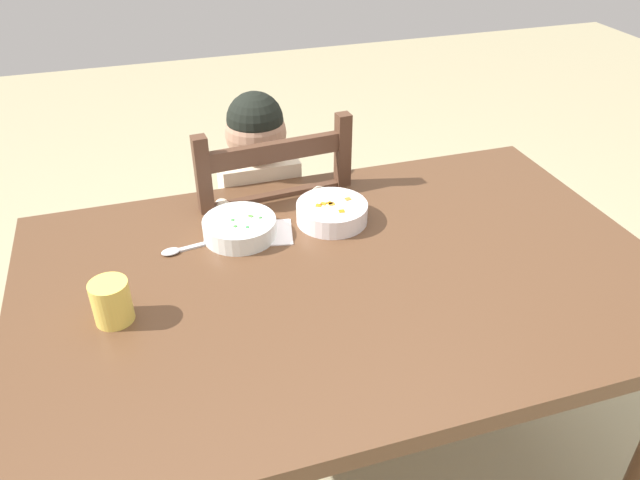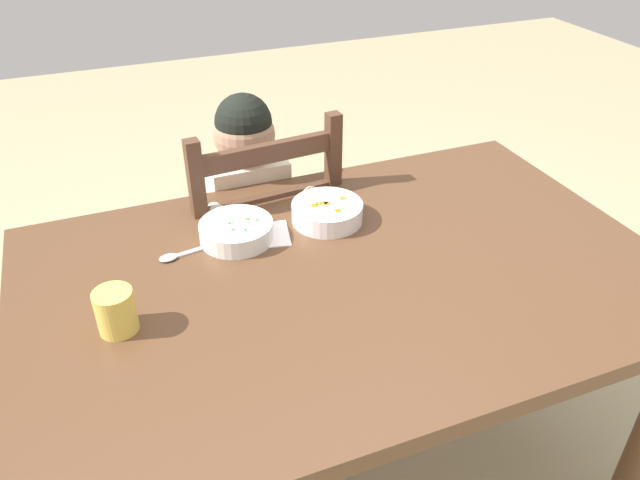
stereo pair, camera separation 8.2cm
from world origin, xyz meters
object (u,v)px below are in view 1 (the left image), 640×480
Objects in this scene: child_figure at (262,203)px; drinking_cup at (112,302)px; bowl_of_carrots at (332,212)px; dining_table at (344,303)px; dining_chair at (266,252)px; spoon at (179,250)px; bowl_of_peas at (240,227)px.

child_figure is 0.68m from drinking_cup.
bowl_of_carrots is 1.97× the size of drinking_cup.
child_figure reaches higher than drinking_cup.
child_figure reaches higher than dining_table.
dining_chair is 6.62× the size of spoon.
dining_table is 0.51m from drinking_cup.
dining_chair is (-0.07, 0.51, -0.18)m from dining_table.
dining_chair is 0.50m from spoon.
drinking_cup is (-0.15, -0.20, 0.04)m from spoon.
dining_chair is 0.44m from bowl_of_peas.
dining_table is 0.24m from bowl_of_carrots.
dining_chair is 0.74m from drinking_cup.
child_figure is at bearing 98.80° from dining_table.
bowl_of_carrots is at bearing -69.46° from dining_chair.
drinking_cup is at bearing -128.59° from dining_chair.
dining_chair is 5.18× the size of bowl_of_carrots.
dining_table is 1.51× the size of child_figure.
bowl_of_carrots is at bearing 79.63° from dining_table.
bowl_of_peas is at bearing 37.11° from drinking_cup.
child_figure is 0.42m from spoon.
bowl_of_carrots is 0.38m from spoon.
bowl_of_peas is (-0.19, 0.21, 0.12)m from dining_table.
bowl_of_carrots is at bearing 0.01° from bowl_of_peas.
child_figure is 6.84× the size of spoon.
bowl_of_peas reaches higher than spoon.
bowl_of_peas is (-0.12, -0.30, 0.29)m from dining_chair.
drinking_cup reaches higher than bowl_of_carrots.
dining_chair is 5.23× the size of bowl_of_peas.
dining_table is 0.40m from spoon.
child_figure reaches higher than dining_chair.
child_figure is 0.34m from bowl_of_carrots.
dining_table is 8.05× the size of bowl_of_carrots.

